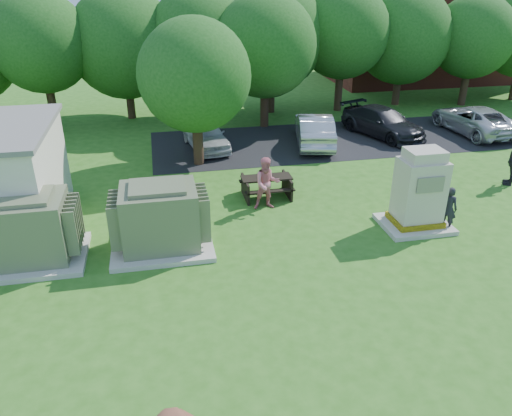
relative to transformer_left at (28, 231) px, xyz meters
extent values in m
plane|color=#2D6619|center=(6.50, -4.50, -0.97)|extent=(120.00, 120.00, 0.00)
cube|color=maroon|center=(24.50, 22.50, 3.03)|extent=(15.00, 8.00, 8.00)
cube|color=#232326|center=(13.50, 9.00, -0.96)|extent=(20.00, 6.00, 0.01)
cube|color=beige|center=(0.00, 0.00, -0.89)|extent=(3.00, 2.40, 0.15)
cube|color=#656E4F|center=(0.00, 0.00, 0.08)|extent=(2.20, 1.80, 1.80)
cube|color=#656E4F|center=(0.00, 0.00, 1.04)|extent=(1.60, 1.30, 0.12)
cube|color=#656E4F|center=(1.27, 0.00, 0.11)|extent=(0.32, 1.50, 1.35)
cube|color=beige|center=(3.70, 0.00, -0.89)|extent=(3.00, 2.40, 0.15)
cube|color=#636C4B|center=(3.70, 0.00, 0.08)|extent=(2.20, 1.80, 1.80)
cube|color=#636C4B|center=(3.70, 0.00, 1.04)|extent=(1.60, 1.30, 0.12)
cube|color=#636C4B|center=(2.43, 0.00, 0.11)|extent=(0.32, 1.50, 1.35)
cube|color=#636C4B|center=(4.97, 0.00, 0.11)|extent=(0.32, 1.50, 1.35)
cube|color=beige|center=(11.87, -0.25, -0.90)|extent=(2.18, 1.78, 0.15)
cube|color=yellow|center=(11.87, -0.25, -0.73)|extent=(1.54, 1.24, 0.18)
cube|color=beige|center=(11.87, -0.25, 0.35)|extent=(1.39, 1.09, 1.98)
cube|color=beige|center=(11.87, -0.25, 1.51)|extent=(1.14, 0.89, 0.35)
cube|color=gray|center=(11.87, -0.82, 0.74)|extent=(0.89, 0.04, 0.50)
cube|color=black|center=(7.62, 3.04, -0.22)|extent=(1.84, 0.71, 0.06)
cube|color=black|center=(7.62, 3.60, -0.52)|extent=(1.84, 0.25, 0.05)
cube|color=black|center=(7.62, 2.48, -0.52)|extent=(1.84, 0.25, 0.05)
cube|color=black|center=(6.82, 3.04, -0.59)|extent=(0.08, 1.38, 0.75)
cube|color=black|center=(8.41, 3.04, -0.59)|extent=(0.08, 1.38, 0.75)
imported|color=black|center=(12.76, -0.62, -0.23)|extent=(0.63, 0.63, 1.48)
imported|color=#D8727F|center=(7.41, 2.07, -0.03)|extent=(0.93, 0.74, 1.88)
imported|color=silver|center=(6.04, 9.01, -0.30)|extent=(2.18, 4.11, 1.33)
imported|color=#ACACB1|center=(11.16, 8.51, -0.22)|extent=(2.52, 4.80, 1.51)
imported|color=black|center=(14.97, 9.17, -0.28)|extent=(3.54, 5.16, 1.39)
imported|color=silver|center=(19.74, 8.74, -0.28)|extent=(2.67, 5.14, 1.38)
cylinder|color=#47301E|center=(-1.50, 14.30, 0.43)|extent=(0.44, 0.44, 2.80)
sphere|color=#235B1C|center=(-1.50, 14.30, 3.33)|extent=(5.00, 5.00, 5.00)
cylinder|color=#47301E|center=(2.50, 15.10, 0.18)|extent=(0.44, 0.44, 2.30)
sphere|color=#235B1C|center=(2.50, 15.10, 3.07)|extent=(5.80, 5.80, 5.80)
cylinder|color=#47301E|center=(6.50, 14.20, 0.38)|extent=(0.44, 0.44, 2.70)
sphere|color=#235B1C|center=(6.50, 14.20, 3.35)|extent=(5.40, 5.40, 5.40)
cylinder|color=#47301E|center=(10.50, 14.80, 0.28)|extent=(0.44, 0.44, 2.50)
sphere|color=#235B1C|center=(10.50, 14.80, 3.33)|extent=(6.00, 6.00, 6.00)
cylinder|color=#47301E|center=(14.50, 14.40, 0.48)|extent=(0.44, 0.44, 2.90)
sphere|color=#235B1C|center=(14.50, 14.40, 3.49)|extent=(5.20, 5.20, 5.20)
cylinder|color=#47301E|center=(18.50, 15.00, 0.23)|extent=(0.44, 0.44, 2.40)
sphere|color=#235B1C|center=(18.50, 15.00, 3.11)|extent=(5.60, 5.60, 5.60)
cylinder|color=#47301E|center=(22.50, 14.10, 0.33)|extent=(0.44, 0.44, 2.60)
sphere|color=#235B1C|center=(22.50, 14.10, 3.07)|extent=(4.80, 4.80, 4.80)
cylinder|color=#47301E|center=(5.50, 7.00, 0.23)|extent=(0.44, 0.44, 2.40)
sphere|color=#235B1C|center=(5.50, 7.00, 2.81)|extent=(4.60, 4.60, 4.60)
cylinder|color=#47301E|center=(9.50, 12.00, 0.33)|extent=(0.44, 0.44, 2.60)
sphere|color=#235B1C|center=(9.50, 12.00, 3.19)|extent=(5.20, 5.20, 5.20)
camera|label=1|loc=(3.86, -13.46, 6.71)|focal=35.00mm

